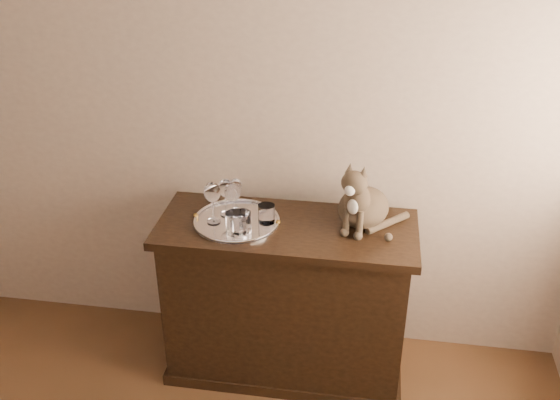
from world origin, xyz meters
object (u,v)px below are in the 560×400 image
(wine_glass_c, at_px, (213,203))
(tumbler_a, at_px, (242,221))
(sideboard, at_px, (286,300))
(tray, at_px, (237,222))
(tumbler_c, at_px, (266,214))
(tumbler_b, at_px, (235,223))
(wine_glass_d, at_px, (233,202))
(cat, at_px, (365,190))
(wine_glass_b, at_px, (236,195))
(wine_glass_a, at_px, (226,197))

(wine_glass_c, bearing_deg, tumbler_a, -20.01)
(wine_glass_c, height_order, tumbler_a, wine_glass_c)
(sideboard, relative_size, tray, 3.00)
(wine_glass_c, height_order, tumbler_c, wine_glass_c)
(sideboard, height_order, wine_glass_c, wine_glass_c)
(tumbler_b, bearing_deg, wine_glass_c, 147.03)
(wine_glass_d, bearing_deg, cat, 7.12)
(tray, bearing_deg, wine_glass_b, 103.10)
(wine_glass_b, height_order, tumbler_a, wine_glass_b)
(tumbler_a, bearing_deg, wine_glass_c, 159.99)
(tumbler_a, relative_size, tumbler_b, 0.92)
(tumbler_c, xyz_separation_m, cat, (0.44, 0.07, 0.12))
(wine_glass_c, distance_m, tumbler_a, 0.17)
(wine_glass_a, relative_size, wine_glass_c, 0.91)
(wine_glass_b, distance_m, tumbler_a, 0.19)
(wine_glass_c, xyz_separation_m, tumbler_c, (0.24, 0.04, -0.06))
(wine_glass_d, xyz_separation_m, tumbler_c, (0.15, 0.01, -0.05))
(tumbler_c, bearing_deg, tray, -175.13)
(tumbler_c, bearing_deg, tumbler_b, -136.22)
(tumbler_b, bearing_deg, sideboard, 27.24)
(sideboard, xyz_separation_m, tumbler_a, (-0.19, -0.09, 0.48))
(sideboard, xyz_separation_m, tray, (-0.23, -0.01, 0.43))
(tray, distance_m, wine_glass_b, 0.13)
(wine_glass_d, distance_m, tumbler_b, 0.12)
(wine_glass_a, height_order, wine_glass_d, wine_glass_d)
(tray, height_order, tumbler_a, tumbler_a)
(wine_glass_b, height_order, tumbler_b, wine_glass_b)
(wine_glass_c, bearing_deg, tumbler_b, -32.97)
(sideboard, relative_size, tumbler_a, 13.03)
(wine_glass_a, xyz_separation_m, tumbler_c, (0.20, -0.04, -0.05))
(wine_glass_a, xyz_separation_m, wine_glass_d, (0.05, -0.05, 0.00))
(tumbler_c, relative_size, cat, 0.25)
(sideboard, distance_m, cat, 0.69)
(wine_glass_b, bearing_deg, wine_glass_d, -85.76)
(wine_glass_a, xyz_separation_m, wine_glass_b, (0.04, 0.04, -0.01))
(wine_glass_c, bearing_deg, sideboard, 5.40)
(wine_glass_c, xyz_separation_m, cat, (0.68, 0.10, 0.06))
(sideboard, distance_m, wine_glass_d, 0.59)
(wine_glass_c, xyz_separation_m, wine_glass_d, (0.09, 0.03, -0.00))
(tumbler_c, bearing_deg, sideboard, -2.44)
(wine_glass_d, distance_m, tumbler_a, 0.11)
(wine_glass_d, height_order, tumbler_a, wine_glass_d)
(tumbler_a, distance_m, tumbler_b, 0.04)
(wine_glass_d, relative_size, tumbler_a, 2.10)
(wine_glass_b, bearing_deg, tumbler_a, -68.73)
(wine_glass_a, relative_size, cat, 0.53)
(tumbler_b, relative_size, cat, 0.29)
(tray, relative_size, wine_glass_c, 1.97)
(sideboard, xyz_separation_m, tumbler_c, (-0.10, 0.00, 0.48))
(wine_glass_d, bearing_deg, wine_glass_c, -161.61)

